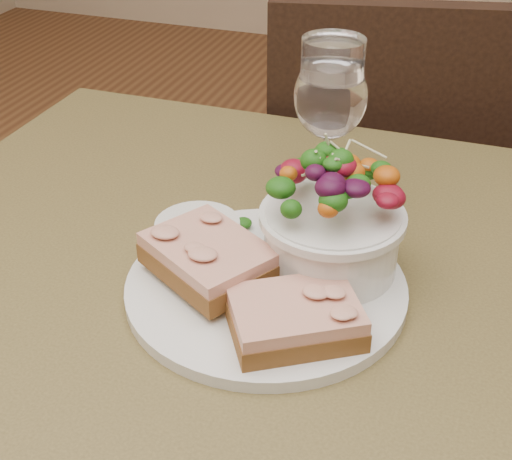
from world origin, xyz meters
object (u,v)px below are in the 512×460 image
(cafe_table, at_px, (232,372))
(sandwich_back, at_px, (209,257))
(sandwich_front, at_px, (295,318))
(salad_bowl, at_px, (333,213))
(ramekin, at_px, (198,236))
(dinner_plate, at_px, (266,287))
(chair_far, at_px, (381,290))
(wine_glass, at_px, (330,101))

(cafe_table, relative_size, sandwich_back, 5.72)
(sandwich_front, height_order, salad_bowl, salad_bowl)
(cafe_table, xyz_separation_m, ramekin, (-0.05, 0.03, 0.13))
(dinner_plate, xyz_separation_m, sandwich_back, (-0.05, -0.01, 0.03))
(cafe_table, bearing_deg, sandwich_front, -31.32)
(dinner_plate, distance_m, sandwich_front, 0.08)
(sandwich_front, relative_size, salad_bowl, 1.03)
(chair_far, height_order, salad_bowl, chair_far)
(cafe_table, xyz_separation_m, sandwich_back, (-0.02, -0.00, 0.14))
(sandwich_front, bearing_deg, sandwich_back, 122.88)
(cafe_table, xyz_separation_m, salad_bowl, (0.08, 0.05, 0.17))
(chair_far, bearing_deg, wine_glass, 75.70)
(sandwich_front, relative_size, ramekin, 1.74)
(ramekin, bearing_deg, dinner_plate, -16.08)
(ramekin, bearing_deg, salad_bowl, 9.08)
(cafe_table, height_order, salad_bowl, salad_bowl)
(dinner_plate, xyz_separation_m, ramekin, (-0.08, 0.02, 0.03))
(salad_bowl, height_order, wine_glass, wine_glass)
(chair_far, xyz_separation_m, dinner_plate, (-0.03, -0.64, 0.46))
(dinner_plate, height_order, salad_bowl, salad_bowl)
(ramekin, bearing_deg, sandwich_front, -33.46)
(cafe_table, height_order, chair_far, chair_far)
(dinner_plate, bearing_deg, sandwich_back, -166.24)
(sandwich_back, relative_size, wine_glass, 0.80)
(cafe_table, bearing_deg, salad_bowl, 34.10)
(cafe_table, xyz_separation_m, dinner_plate, (0.03, 0.01, 0.11))
(sandwich_back, bearing_deg, salad_bowl, 59.46)
(sandwich_front, bearing_deg, ramekin, 114.83)
(cafe_table, relative_size, ramekin, 10.61)
(cafe_table, relative_size, wine_glass, 4.57)
(cafe_table, height_order, sandwich_back, sandwich_back)
(salad_bowl, bearing_deg, ramekin, -170.92)
(sandwich_back, bearing_deg, cafe_table, 32.19)
(wine_glass, bearing_deg, salad_bowl, -73.62)
(cafe_table, bearing_deg, chair_far, 84.68)
(sandwich_front, distance_m, salad_bowl, 0.11)
(dinner_plate, distance_m, salad_bowl, 0.09)
(sandwich_front, xyz_separation_m, salad_bowl, (0.00, 0.10, 0.04))
(chair_far, bearing_deg, salad_bowl, 79.85)
(chair_far, height_order, sandwich_front, chair_far)
(cafe_table, distance_m, wine_glass, 0.29)
(chair_far, distance_m, salad_bowl, 0.80)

